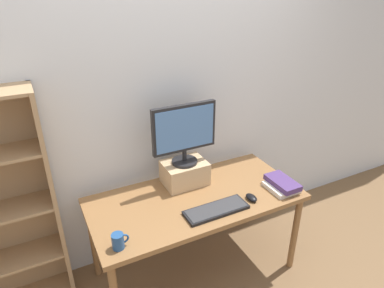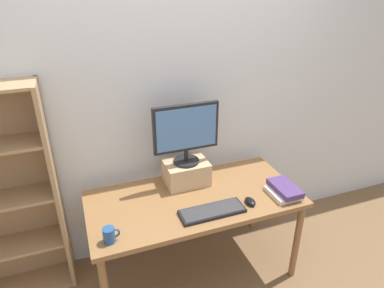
% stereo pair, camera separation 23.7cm
% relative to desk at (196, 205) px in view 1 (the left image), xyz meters
% --- Properties ---
extents(ground_plane, '(12.00, 12.00, 0.00)m').
position_rel_desk_xyz_m(ground_plane, '(0.00, 0.00, -0.64)').
color(ground_plane, brown).
extents(back_wall, '(7.00, 0.08, 2.60)m').
position_rel_desk_xyz_m(back_wall, '(0.00, 0.48, 0.66)').
color(back_wall, silver).
rests_on(back_wall, ground_plane).
extents(desk, '(1.53, 0.73, 0.71)m').
position_rel_desk_xyz_m(desk, '(0.00, 0.00, 0.00)').
color(desk, olive).
rests_on(desk, ground_plane).
extents(riser_box, '(0.32, 0.24, 0.18)m').
position_rel_desk_xyz_m(riser_box, '(0.01, 0.21, 0.16)').
color(riser_box, tan).
rests_on(riser_box, desk).
extents(computer_monitor, '(0.49, 0.19, 0.46)m').
position_rel_desk_xyz_m(computer_monitor, '(0.01, 0.21, 0.50)').
color(computer_monitor, black).
rests_on(computer_monitor, riser_box).
extents(keyboard, '(0.45, 0.16, 0.02)m').
position_rel_desk_xyz_m(keyboard, '(0.05, -0.21, 0.08)').
color(keyboard, black).
rests_on(keyboard, desk).
extents(computer_mouse, '(0.06, 0.10, 0.04)m').
position_rel_desk_xyz_m(computer_mouse, '(0.34, -0.21, 0.09)').
color(computer_mouse, black).
rests_on(computer_mouse, desk).
extents(book_stack, '(0.20, 0.27, 0.07)m').
position_rel_desk_xyz_m(book_stack, '(0.62, -0.20, 0.11)').
color(book_stack, silver).
rests_on(book_stack, desk).
extents(coffee_mug, '(0.10, 0.07, 0.10)m').
position_rel_desk_xyz_m(coffee_mug, '(-0.64, -0.25, 0.12)').
color(coffee_mug, '#234C84').
rests_on(coffee_mug, desk).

